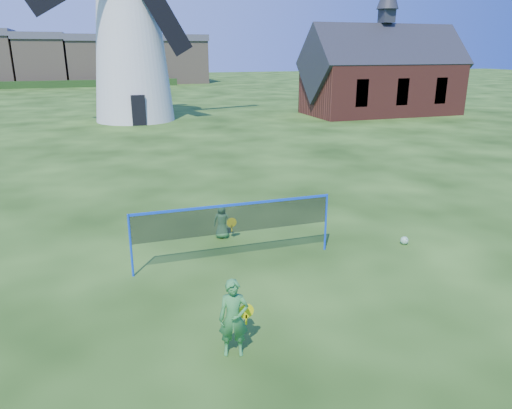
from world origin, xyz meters
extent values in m
plane|color=black|center=(0.00, 0.00, 0.00)|extent=(220.00, 220.00, 0.00)
cube|color=black|center=(-0.43, 24.86, 1.07)|extent=(0.97, 0.12, 2.13)
cube|color=black|center=(-0.43, 25.45, 4.85)|extent=(0.68, 0.12, 0.87)
cube|color=black|center=(-0.43, 25.92, 7.96)|extent=(0.58, 0.12, 0.78)
cube|color=black|center=(1.44, 25.44, 7.97)|extent=(4.55, 0.10, 6.57)
cube|color=brown|center=(19.45, 25.29, 2.04)|extent=(12.26, 6.13, 4.09)
cube|color=#2D3035|center=(19.45, 25.29, 4.09)|extent=(12.87, 6.24, 6.24)
cube|color=#2D3035|center=(19.45, 25.29, 7.72)|extent=(1.02, 1.02, 1.02)
cube|color=black|center=(15.87, 22.28, 2.04)|extent=(1.02, 0.10, 2.04)
cube|color=black|center=(19.45, 22.28, 2.04)|extent=(1.02, 0.10, 2.04)
cube|color=black|center=(23.02, 22.28, 2.04)|extent=(1.02, 0.10, 2.04)
cylinder|color=blue|center=(-2.83, 0.59, 0.78)|extent=(0.05, 0.05, 1.55)
cylinder|color=blue|center=(2.17, 0.59, 0.78)|extent=(0.05, 0.05, 1.55)
cube|color=black|center=(-0.33, 0.59, 1.15)|extent=(5.00, 0.01, 0.70)
cube|color=blue|center=(-0.33, 0.59, 1.52)|extent=(5.00, 0.02, 0.06)
imported|color=#35843C|center=(-1.39, -3.07, 0.71)|extent=(0.59, 0.47, 1.42)
cylinder|color=#FFF90D|center=(-1.11, -2.89, 0.69)|extent=(0.28, 0.02, 0.28)
cube|color=#FFF90D|center=(-1.11, -2.89, 0.52)|extent=(0.03, 0.02, 0.20)
imported|color=#3F8242|center=(-0.22, 2.29, 0.50)|extent=(0.57, 0.48, 0.99)
cylinder|color=#FFF90D|center=(0.00, 2.07, 0.51)|extent=(0.28, 0.02, 0.28)
cube|color=#FFF90D|center=(0.00, 2.07, 0.34)|extent=(0.03, 0.02, 0.20)
sphere|color=green|center=(4.41, 0.23, 0.11)|extent=(0.22, 0.22, 0.22)
cube|color=gray|center=(-10.38, 72.00, 3.34)|extent=(6.86, 8.00, 6.69)
cube|color=#4C4C54|center=(-10.38, 72.00, 7.19)|extent=(7.16, 8.40, 1.00)
cube|color=gray|center=(-3.28, 72.00, 3.25)|extent=(6.74, 8.00, 6.49)
cube|color=#4C4C54|center=(-3.28, 72.00, 6.99)|extent=(7.04, 8.40, 1.00)
cube|color=gray|center=(3.80, 72.00, 3.26)|extent=(6.82, 8.00, 6.52)
cube|color=#4C4C54|center=(3.80, 72.00, 7.02)|extent=(7.12, 8.40, 1.00)
cube|color=gray|center=(11.08, 72.00, 3.28)|extent=(7.14, 8.00, 6.55)
cube|color=#4C4C54|center=(11.08, 72.00, 7.05)|extent=(7.44, 8.40, 1.00)
camera|label=1|loc=(-3.29, -9.97, 5.08)|focal=33.35mm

